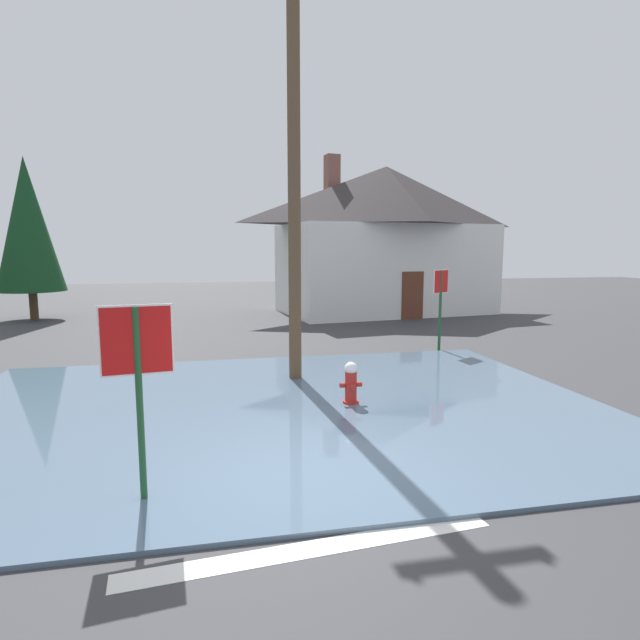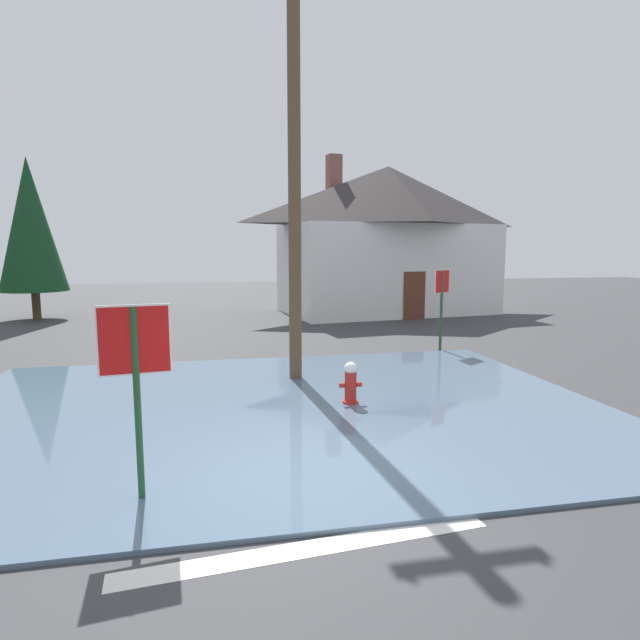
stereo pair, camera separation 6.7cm
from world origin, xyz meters
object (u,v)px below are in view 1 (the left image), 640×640
object	(u,v)px
stop_sign_near	(138,362)
pine_tree_tall_left	(28,225)
stop_sign_far	(441,294)
fire_hydrant	(351,384)
utility_pole	(294,166)
house	(385,238)

from	to	relation	value
stop_sign_near	pine_tree_tall_left	xyz separation A→B (m)	(-6.40, 17.62, 2.22)
stop_sign_far	pine_tree_tall_left	bearing A→B (deg)	144.46
stop_sign_near	pine_tree_tall_left	distance (m)	18.88
fire_hydrant	utility_pole	distance (m)	4.89
fire_hydrant	pine_tree_tall_left	distance (m)	17.77
utility_pole	stop_sign_near	bearing A→B (deg)	-116.55
stop_sign_far	house	world-z (taller)	house
stop_sign_near	utility_pole	world-z (taller)	utility_pole
stop_sign_near	house	size ratio (longest dim) A/B	0.22
fire_hydrant	utility_pole	bearing A→B (deg)	108.52
stop_sign_far	pine_tree_tall_left	xyz separation A→B (m)	(-13.71, 9.79, 2.24)
fire_hydrant	house	bearing A→B (deg)	68.85
utility_pole	stop_sign_far	size ratio (longest dim) A/B	3.85
fire_hydrant	house	distance (m)	15.17
pine_tree_tall_left	stop_sign_far	bearing A→B (deg)	-35.54
stop_sign_far	house	size ratio (longest dim) A/B	0.23
house	pine_tree_tall_left	distance (m)	15.18
utility_pole	stop_sign_far	world-z (taller)	utility_pole
fire_hydrant	stop_sign_far	size ratio (longest dim) A/B	0.36
stop_sign_far	stop_sign_near	bearing A→B (deg)	-133.02
stop_sign_near	house	bearing A→B (deg)	62.82
stop_sign_near	stop_sign_far	world-z (taller)	stop_sign_far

